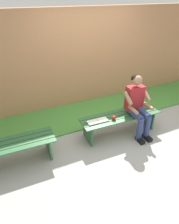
{
  "coord_description": "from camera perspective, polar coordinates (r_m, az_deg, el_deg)",
  "views": [
    {
      "loc": [
        1.97,
        2.83,
        2.58
      ],
      "look_at": [
        0.75,
        0.15,
        0.78
      ],
      "focal_mm": 31.85,
      "sensor_mm": 36.0,
      "label": 1
    }
  ],
  "objects": [
    {
      "name": "bench_far",
      "position": [
        3.62,
        -21.9,
        -9.82
      ],
      "size": [
        1.52,
        0.49,
        0.43
      ],
      "rotation": [
        0.0,
        0.0,
        -0.02
      ],
      "color": "#2D6038",
      "rests_on": "ground"
    },
    {
      "name": "ground_plane",
      "position": [
        3.3,
        1.08,
        -20.46
      ],
      "size": [
        10.0,
        7.0,
        0.04
      ],
      "primitive_type": "cube",
      "color": "#9E9E99"
    },
    {
      "name": "brick_wall",
      "position": [
        4.96,
        -6.32,
        14.51
      ],
      "size": [
        9.5,
        0.24,
        2.3
      ],
      "primitive_type": "cube",
      "color": "#B27A51",
      "rests_on": "ground"
    },
    {
      "name": "apple",
      "position": [
        3.89,
        7.03,
        -1.67
      ],
      "size": [
        0.08,
        0.08,
        0.08
      ],
      "primitive_type": "sphere",
      "color": "red",
      "rests_on": "bench_near"
    },
    {
      "name": "book_open",
      "position": [
        3.82,
        2.34,
        -2.66
      ],
      "size": [
        0.42,
        0.17,
        0.02
      ],
      "rotation": [
        0.0,
        0.0,
        -0.02
      ],
      "color": "white",
      "rests_on": "bench_near"
    },
    {
      "name": "grass_strip",
      "position": [
        4.86,
        -10.09,
        -0.92
      ],
      "size": [
        9.0,
        1.65,
        0.03
      ],
      "primitive_type": "cube",
      "color": "#478C38",
      "rests_on": "ground"
    },
    {
      "name": "person_seated",
      "position": [
        4.04,
        13.6,
        2.33
      ],
      "size": [
        0.5,
        0.69,
        1.23
      ],
      "color": "maroon",
      "rests_on": "ground"
    },
    {
      "name": "bench_near",
      "position": [
        4.12,
        8.69,
        -2.11
      ],
      "size": [
        1.67,
        0.49,
        0.43
      ],
      "rotation": [
        0.0,
        0.0,
        -0.02
      ],
      "color": "#2D6038",
      "rests_on": "ground"
    }
  ]
}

